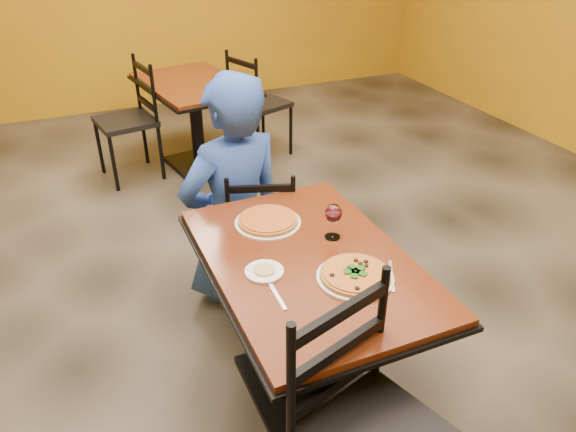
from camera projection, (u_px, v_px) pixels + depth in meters
name	position (u px, v px, depth m)	size (l,w,h in m)	color
floor	(268.00, 321.00, 3.09)	(7.00, 8.00, 0.01)	black
table_main	(308.00, 294.00, 2.41)	(0.83, 1.23, 0.75)	#662810
table_second	(195.00, 105.00, 4.62)	(0.93, 1.22, 0.75)	#662810
chair_main_far	(261.00, 230.00, 3.14)	(0.38, 0.38, 0.83)	black
chair_second_left	(125.00, 122.00, 4.46)	(0.44, 0.44, 0.97)	black
chair_second_right	(260.00, 104.00, 4.86)	(0.43, 0.43, 0.95)	black
diner	(233.00, 191.00, 3.01)	(0.65, 0.43, 1.34)	navy
plate_main	(355.00, 277.00, 2.18)	(0.31, 0.31, 0.01)	white
pizza_main	(355.00, 274.00, 2.18)	(0.28, 0.28, 0.02)	maroon
plate_far	(268.00, 223.00, 2.55)	(0.31, 0.31, 0.01)	white
pizza_far	(268.00, 220.00, 2.54)	(0.28, 0.28, 0.02)	orange
side_plate	(264.00, 271.00, 2.22)	(0.16, 0.16, 0.01)	white
dip	(264.00, 270.00, 2.21)	(0.09, 0.09, 0.01)	tan
wine_glass	(333.00, 220.00, 2.41)	(0.08, 0.08, 0.18)	white
fork	(277.00, 295.00, 2.09)	(0.01, 0.19, 0.00)	silver
knife	(391.00, 276.00, 2.20)	(0.01, 0.21, 0.00)	silver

